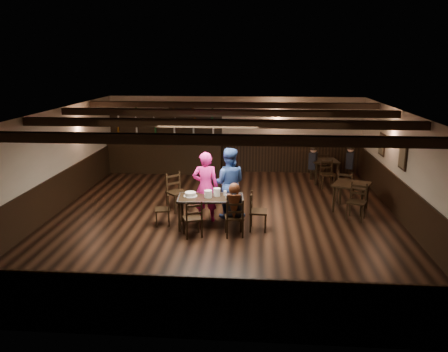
# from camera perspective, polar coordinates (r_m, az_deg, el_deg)

# --- Properties ---
(ground) EXTENTS (10.00, 10.00, 0.00)m
(ground) POSITION_cam_1_polar(r_m,az_deg,el_deg) (11.24, -0.04, -5.62)
(ground) COLOR black
(ground) RESTS_ON ground
(room_shell) EXTENTS (9.02, 10.02, 2.71)m
(room_shell) POSITION_cam_1_polar(r_m,az_deg,el_deg) (10.79, 0.02, 3.16)
(room_shell) COLOR beige
(room_shell) RESTS_ON ground
(dining_table) EXTENTS (1.63, 0.90, 0.75)m
(dining_table) POSITION_cam_1_polar(r_m,az_deg,el_deg) (10.54, -1.75, -3.17)
(dining_table) COLOR black
(dining_table) RESTS_ON ground
(chair_near_left) EXTENTS (0.52, 0.51, 0.87)m
(chair_near_left) POSITION_cam_1_polar(r_m,az_deg,el_deg) (9.97, -4.04, -5.28)
(chair_near_left) COLOR black
(chair_near_left) RESTS_ON ground
(chair_near_right) EXTENTS (0.48, 0.46, 0.90)m
(chair_near_right) POSITION_cam_1_polar(r_m,az_deg,el_deg) (9.97, 1.39, -5.14)
(chair_near_right) COLOR black
(chair_near_right) RESTS_ON ground
(chair_end_left) EXTENTS (0.43, 0.44, 0.80)m
(chair_end_left) POSITION_cam_1_polar(r_m,az_deg,el_deg) (10.82, -7.71, -3.98)
(chair_end_left) COLOR black
(chair_end_left) RESTS_ON ground
(chair_end_right) EXTENTS (0.43, 0.45, 0.92)m
(chair_end_right) POSITION_cam_1_polar(r_m,az_deg,el_deg) (10.40, 4.08, -4.23)
(chair_end_right) COLOR black
(chair_end_right) RESTS_ON ground
(chair_far_pushed) EXTENTS (0.66, 0.66, 1.03)m
(chair_far_pushed) POSITION_cam_1_polar(r_m,az_deg,el_deg) (11.80, -6.36, -1.64)
(chair_far_pushed) COLOR black
(chair_far_pushed) RESTS_ON ground
(woman_pink) EXTENTS (0.67, 0.47, 1.77)m
(woman_pink) POSITION_cam_1_polar(r_m,az_deg,el_deg) (10.88, -2.43, -1.42)
(woman_pink) COLOR #FF2FAB
(woman_pink) RESTS_ON ground
(man_blue) EXTENTS (0.90, 0.71, 1.83)m
(man_blue) POSITION_cam_1_polar(r_m,az_deg,el_deg) (11.10, 0.60, -0.92)
(man_blue) COLOR navy
(man_blue) RESTS_ON ground
(seated_person) EXTENTS (0.34, 0.51, 0.84)m
(seated_person) POSITION_cam_1_polar(r_m,az_deg,el_deg) (9.93, 1.34, -3.33)
(seated_person) COLOR black
(seated_person) RESTS_ON ground
(cake) EXTENTS (0.33, 0.33, 0.10)m
(cake) POSITION_cam_1_polar(r_m,az_deg,el_deg) (10.59, -4.41, -2.41)
(cake) COLOR white
(cake) RESTS_ON dining_table
(plate_stack_a) EXTENTS (0.19, 0.19, 0.18)m
(plate_stack_a) POSITION_cam_1_polar(r_m,az_deg,el_deg) (10.47, -2.08, -2.34)
(plate_stack_a) COLOR white
(plate_stack_a) RESTS_ON dining_table
(plate_stack_b) EXTENTS (0.16, 0.16, 0.19)m
(plate_stack_b) POSITION_cam_1_polar(r_m,az_deg,el_deg) (10.57, -0.94, -2.11)
(plate_stack_b) COLOR white
(plate_stack_b) RESTS_ON dining_table
(tea_light) EXTENTS (0.05, 0.05, 0.06)m
(tea_light) POSITION_cam_1_polar(r_m,az_deg,el_deg) (10.63, -1.28, -2.43)
(tea_light) COLOR #A5A8AD
(tea_light) RESTS_ON dining_table
(salt_shaker) EXTENTS (0.04, 0.04, 0.09)m
(salt_shaker) POSITION_cam_1_polar(r_m,az_deg,el_deg) (10.41, 0.28, -2.68)
(salt_shaker) COLOR silver
(salt_shaker) RESTS_ON dining_table
(pepper_shaker) EXTENTS (0.04, 0.04, 0.09)m
(pepper_shaker) POSITION_cam_1_polar(r_m,az_deg,el_deg) (10.41, 0.45, -2.66)
(pepper_shaker) COLOR #A5A8AD
(pepper_shaker) RESTS_ON dining_table
(drink_glass) EXTENTS (0.07, 0.07, 0.12)m
(drink_glass) POSITION_cam_1_polar(r_m,az_deg,el_deg) (10.63, 0.15, -2.24)
(drink_glass) COLOR silver
(drink_glass) RESTS_ON dining_table
(menu_red) EXTENTS (0.37, 0.35, 0.00)m
(menu_red) POSITION_cam_1_polar(r_m,az_deg,el_deg) (10.45, 1.26, -2.85)
(menu_red) COLOR maroon
(menu_red) RESTS_ON dining_table
(menu_blue) EXTENTS (0.32, 0.24, 0.00)m
(menu_blue) POSITION_cam_1_polar(r_m,az_deg,el_deg) (10.64, 1.02, -2.53)
(menu_blue) COLOR #0D0D43
(menu_blue) RESTS_ON dining_table
(bar_counter) EXTENTS (4.26, 0.70, 2.20)m
(bar_counter) POSITION_cam_1_polar(r_m,az_deg,el_deg) (15.89, -7.66, 3.11)
(bar_counter) COLOR black
(bar_counter) RESTS_ON ground
(back_table_a) EXTENTS (1.15, 1.15, 0.75)m
(back_table_a) POSITION_cam_1_polar(r_m,az_deg,el_deg) (12.16, 16.31, -1.40)
(back_table_a) COLOR black
(back_table_a) RESTS_ON ground
(back_table_b) EXTENTS (0.92, 0.92, 0.75)m
(back_table_b) POSITION_cam_1_polar(r_m,az_deg,el_deg) (14.76, 12.98, 1.66)
(back_table_b) COLOR black
(back_table_b) RESTS_ON ground
(bg_patron_left) EXTENTS (0.33, 0.42, 0.76)m
(bg_patron_left) POSITION_cam_1_polar(r_m,az_deg,el_deg) (14.63, 11.56, 2.41)
(bg_patron_left) COLOR black
(bg_patron_left) RESTS_ON ground
(bg_patron_right) EXTENTS (0.32, 0.42, 0.78)m
(bg_patron_right) POSITION_cam_1_polar(r_m,az_deg,el_deg) (14.98, 16.14, 2.44)
(bg_patron_right) COLOR black
(bg_patron_right) RESTS_ON ground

